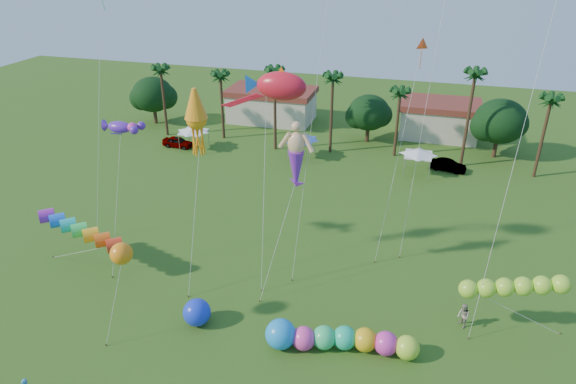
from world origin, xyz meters
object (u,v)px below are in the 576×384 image
(caterpillar_inflatable, at_px, (336,339))
(blue_ball, at_px, (197,312))
(spectator_b, at_px, (463,316))
(car_b, at_px, (448,165))
(car_a, at_px, (178,142))

(caterpillar_inflatable, height_order, blue_ball, caterpillar_inflatable)
(spectator_b, height_order, blue_ball, blue_ball)
(car_b, relative_size, spectator_b, 2.15)
(caterpillar_inflatable, relative_size, blue_ball, 5.18)
(blue_ball, bearing_deg, car_b, 62.59)
(car_b, bearing_deg, blue_ball, 163.56)
(car_b, height_order, spectator_b, spectator_b)
(car_a, relative_size, caterpillar_inflatable, 0.40)
(caterpillar_inflatable, xyz_separation_m, blue_ball, (-9.87, -0.18, 0.12))
(car_a, xyz_separation_m, blue_ball, (17.09, -30.71, 0.29))
(car_a, distance_m, blue_ball, 35.15)
(spectator_b, relative_size, blue_ball, 0.96)
(car_a, bearing_deg, blue_ball, -147.62)
(car_a, relative_size, spectator_b, 2.15)
(caterpillar_inflatable, bearing_deg, blue_ball, 171.32)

